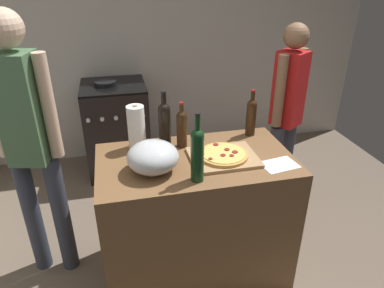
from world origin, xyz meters
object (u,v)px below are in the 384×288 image
(paper_towel_roll, at_px, (136,128))
(stove, at_px, (117,128))
(wine_bottle_dark, at_px, (165,121))
(pizza, at_px, (223,154))
(wine_bottle_clear, at_px, (251,115))
(wine_bottle_green, at_px, (197,153))
(person_in_red, at_px, (286,111))
(mixing_bowl, at_px, (153,157))
(wine_bottle_amber, at_px, (182,127))
(person_in_stripes, at_px, (29,138))

(paper_towel_roll, relative_size, stove, 0.30)
(paper_towel_roll, height_order, wine_bottle_dark, wine_bottle_dark)
(pizza, distance_m, wine_bottle_clear, 0.42)
(wine_bottle_dark, bearing_deg, paper_towel_roll, -172.15)
(pizza, xyz_separation_m, wine_bottle_green, (-0.21, -0.19, 0.14))
(paper_towel_roll, xyz_separation_m, person_in_red, (1.21, 0.36, -0.14))
(stove, bearing_deg, mixing_bowl, -83.48)
(wine_bottle_amber, distance_m, stove, 1.50)
(wine_bottle_amber, xyz_separation_m, person_in_red, (0.93, 0.40, -0.13))
(mixing_bowl, height_order, stove, mixing_bowl)
(paper_towel_roll, distance_m, wine_bottle_amber, 0.28)
(mixing_bowl, bearing_deg, person_in_red, 29.96)
(wine_bottle_amber, relative_size, person_in_stripes, 0.17)
(wine_bottle_amber, bearing_deg, wine_bottle_green, -89.93)
(mixing_bowl, height_order, wine_bottle_amber, wine_bottle_amber)
(wine_bottle_amber, xyz_separation_m, person_in_stripes, (-0.91, 0.06, -0.00))
(wine_bottle_clear, height_order, person_in_stripes, person_in_stripes)
(wine_bottle_green, xyz_separation_m, wine_bottle_dark, (-0.10, 0.48, -0.01))
(wine_bottle_amber, height_order, wine_bottle_dark, wine_bottle_dark)
(wine_bottle_amber, bearing_deg, wine_bottle_dark, 145.53)
(mixing_bowl, bearing_deg, person_in_stripes, 155.37)
(paper_towel_roll, relative_size, person_in_stripes, 0.16)
(pizza, distance_m, paper_towel_roll, 0.57)
(pizza, height_order, wine_bottle_clear, wine_bottle_clear)
(mixing_bowl, distance_m, wine_bottle_clear, 0.79)
(pizza, height_order, person_in_stripes, person_in_stripes)
(paper_towel_roll, distance_m, wine_bottle_dark, 0.18)
(wine_bottle_clear, relative_size, person_in_stripes, 0.18)
(wine_bottle_clear, bearing_deg, wine_bottle_dark, -179.89)
(person_in_red, bearing_deg, pizza, -139.41)
(wine_bottle_dark, relative_size, wine_bottle_clear, 1.11)
(wine_bottle_clear, height_order, person_in_red, person_in_red)
(wine_bottle_green, bearing_deg, wine_bottle_clear, 44.19)
(stove, bearing_deg, person_in_stripes, -111.82)
(person_in_red, bearing_deg, wine_bottle_amber, -156.73)
(wine_bottle_clear, xyz_separation_m, person_in_red, (0.44, 0.33, -0.14))
(mixing_bowl, height_order, person_in_red, person_in_red)
(paper_towel_roll, relative_size, wine_bottle_clear, 0.89)
(pizza, height_order, stove, stove)
(pizza, bearing_deg, wine_bottle_clear, 45.52)
(wine_bottle_green, height_order, wine_bottle_amber, wine_bottle_green)
(stove, xyz_separation_m, person_in_stripes, (-0.51, -1.28, 0.56))
(person_in_stripes, distance_m, person_in_red, 1.88)
(wine_bottle_green, relative_size, wine_bottle_amber, 1.30)
(mixing_bowl, distance_m, person_in_stripes, 0.76)
(mixing_bowl, height_order, wine_bottle_green, wine_bottle_green)
(wine_bottle_amber, xyz_separation_m, wine_bottle_dark, (-0.10, 0.07, 0.02))
(stove, bearing_deg, wine_bottle_dark, -76.54)
(paper_towel_roll, xyz_separation_m, wine_bottle_amber, (0.28, -0.04, -0.01))
(pizza, relative_size, wine_bottle_clear, 0.93)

